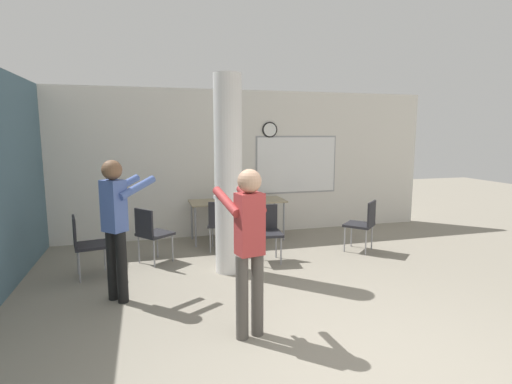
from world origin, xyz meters
The scene contains 13 objects.
ground_plane centered at (0.00, 0.00, 0.00)m, with size 24.00×24.00×0.00m, color gray.
wall_back centered at (0.02, 5.06, 1.40)m, with size 8.00×0.15×2.80m.
support_pillar centered at (-0.63, 2.93, 1.40)m, with size 0.39×0.39×2.80m.
folding_table centered at (-0.12, 4.56, 0.70)m, with size 1.76×0.67×0.75m.
bottle_on_table centered at (-0.53, 4.42, 0.85)m, with size 0.07×0.07×0.27m.
waste_bin centered at (-0.03, 4.02, 0.15)m, with size 0.32×0.32×0.31m.
chair_mid_room centered at (1.75, 3.26, 0.51)m, with size 0.62×0.62×0.87m.
chair_table_front centered at (0.03, 3.25, 0.51)m, with size 0.49×0.49×0.87m.
chair_by_left_wall centered at (-2.58, 3.21, 0.51)m, with size 0.52×0.52×0.87m.
chair_near_pillar centered at (-1.70, 3.58, 0.51)m, with size 0.62×0.62×0.87m.
chair_table_left centered at (-0.55, 3.92, 0.51)m, with size 0.54×0.54×0.87m.
person_watching_back centered at (-2.10, 2.29, 0.99)m, with size 0.65×0.64×1.69m.
person_playing_front centered at (-0.83, 1.05, 0.98)m, with size 0.46×0.65×1.67m.
Camera 1 is at (-1.76, -2.56, 2.01)m, focal length 28.00 mm.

